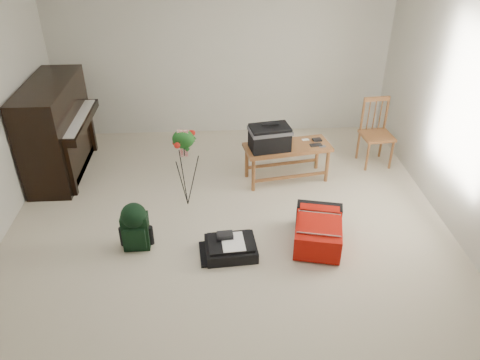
{
  "coord_description": "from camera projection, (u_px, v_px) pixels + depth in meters",
  "views": [
    {
      "loc": [
        -0.11,
        -4.07,
        3.27
      ],
      "look_at": [
        0.14,
        0.35,
        0.54
      ],
      "focal_mm": 35.0,
      "sensor_mm": 36.0,
      "label": 1
    }
  ],
  "objects": [
    {
      "name": "flower_stand",
      "position": [
        185.0,
        168.0,
        5.48
      ],
      "size": [
        0.34,
        0.34,
        1.03
      ],
      "rotation": [
        0.0,
        0.0,
        -0.07
      ],
      "color": "black",
      "rests_on": "floor"
    },
    {
      "name": "red_suitcase",
      "position": [
        317.0,
        228.0,
        5.07
      ],
      "size": [
        0.63,
        0.82,
        0.31
      ],
      "rotation": [
        0.0,
        0.0,
        -0.22
      ],
      "color": "#B70907",
      "rests_on": "floor"
    },
    {
      "name": "dining_chair",
      "position": [
        376.0,
        133.0,
        6.4
      ],
      "size": [
        0.44,
        0.44,
        0.93
      ],
      "rotation": [
        0.0,
        0.0,
        0.09
      ],
      "color": "#965731",
      "rests_on": "floor"
    },
    {
      "name": "piano",
      "position": [
        57.0,
        131.0,
        6.12
      ],
      "size": [
        0.71,
        1.5,
        1.25
      ],
      "color": "black",
      "rests_on": "floor"
    },
    {
      "name": "wall_back",
      "position": [
        221.0,
        53.0,
        6.86
      ],
      "size": [
        5.0,
        0.04,
        2.5
      ],
      "primitive_type": "cube",
      "color": "beige",
      "rests_on": "floor"
    },
    {
      "name": "floor",
      "position": [
        229.0,
        238.0,
        5.18
      ],
      "size": [
        5.0,
        5.5,
        0.01
      ],
      "primitive_type": "cube",
      "color": "#C3B39D",
      "rests_on": "ground"
    },
    {
      "name": "bench",
      "position": [
        275.0,
        139.0,
        5.91
      ],
      "size": [
        1.16,
        0.62,
        0.85
      ],
      "rotation": [
        0.0,
        0.0,
        0.17
      ],
      "color": "#965731",
      "rests_on": "floor"
    },
    {
      "name": "wall_right",
      "position": [
        479.0,
        130.0,
        4.64
      ],
      "size": [
        0.04,
        5.5,
        2.5
      ],
      "primitive_type": "cube",
      "color": "beige",
      "rests_on": "floor"
    },
    {
      "name": "black_duffel",
      "position": [
        231.0,
        247.0,
        4.92
      ],
      "size": [
        0.56,
        0.47,
        0.22
      ],
      "rotation": [
        0.0,
        0.0,
        0.08
      ],
      "color": "black",
      "rests_on": "floor"
    },
    {
      "name": "green_backpack",
      "position": [
        135.0,
        224.0,
        4.89
      ],
      "size": [
        0.28,
        0.27,
        0.55
      ],
      "rotation": [
        0.0,
        0.0,
        0.01
      ],
      "color": "black",
      "rests_on": "floor"
    },
    {
      "name": "ceiling",
      "position": [
        225.0,
        1.0,
        3.86
      ],
      "size": [
        5.0,
        5.5,
        0.01
      ],
      "primitive_type": "cube",
      "color": "white",
      "rests_on": "wall_back"
    }
  ]
}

